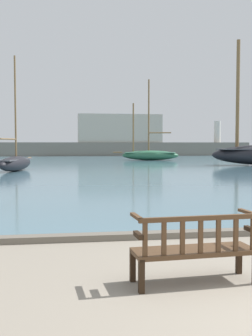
# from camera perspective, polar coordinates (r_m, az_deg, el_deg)

# --- Properties ---
(harbor_water) EXTENTS (100.00, 80.00, 0.08)m
(harbor_water) POSITION_cam_1_polar(r_m,az_deg,el_deg) (48.09, -5.63, 1.17)
(harbor_water) COLOR slate
(harbor_water) RESTS_ON ground
(quay_edge_kerb) EXTENTS (40.00, 0.30, 0.12)m
(quay_edge_kerb) POSITION_cam_1_polar(r_m,az_deg,el_deg) (8.44, 9.56, -8.75)
(quay_edge_kerb) COLOR #675F54
(quay_edge_kerb) RESTS_ON ground
(park_bench) EXTENTS (1.63, 0.63, 0.92)m
(park_bench) POSITION_cam_1_polar(r_m,az_deg,el_deg) (5.61, 9.31, -10.63)
(park_bench) COLOR black
(park_bench) RESTS_ON ground
(sailboat_mid_starboard) EXTENTS (2.24, 5.79, 7.31)m
(sailboat_mid_starboard) POSITION_cam_1_polar(r_m,az_deg,el_deg) (27.72, -14.74, 0.72)
(sailboat_mid_starboard) COLOR black
(sailboat_mid_starboard) RESTS_ON harbor_water
(sailboat_distant_harbor) EXTENTS (6.87, 3.39, 8.47)m
(sailboat_distant_harbor) POSITION_cam_1_polar(r_m,az_deg,el_deg) (44.49, 3.24, 1.90)
(sailboat_distant_harbor) COLOR #2D6647
(sailboat_distant_harbor) RESTS_ON harbor_water
(far_breakwater) EXTENTS (50.60, 2.40, 6.09)m
(far_breakwater) POSITION_cam_1_polar(r_m,az_deg,el_deg) (60.97, -4.54, 3.37)
(far_breakwater) COLOR slate
(far_breakwater) RESTS_ON ground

